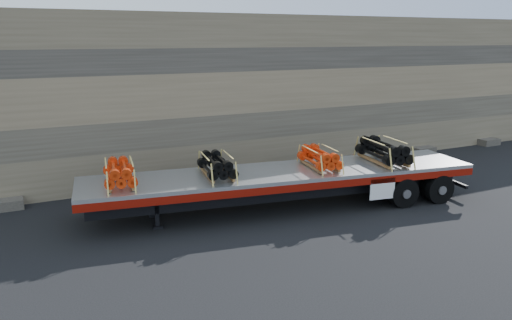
{
  "coord_description": "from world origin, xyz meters",
  "views": [
    {
      "loc": [
        -7.48,
        -14.52,
        6.0
      ],
      "look_at": [
        0.28,
        1.14,
        1.71
      ],
      "focal_mm": 35.0,
      "sensor_mm": 36.0,
      "label": 1
    }
  ],
  "objects_px": {
    "bundle_front": "(120,174)",
    "bundle_midrear": "(320,158)",
    "trailer": "(283,189)",
    "bundle_midfront": "(217,166)",
    "bundle_rear": "(383,152)"
  },
  "relations": [
    {
      "from": "trailer",
      "to": "bundle_midfront",
      "type": "bearing_deg",
      "value": 180.0
    },
    {
      "from": "trailer",
      "to": "bundle_rear",
      "type": "relative_size",
      "value": 6.15
    },
    {
      "from": "trailer",
      "to": "bundle_midrear",
      "type": "height_order",
      "value": "bundle_midrear"
    },
    {
      "from": "bundle_midfront",
      "to": "bundle_midrear",
      "type": "xyz_separation_m",
      "value": [
        3.78,
        -0.58,
        -0.01
      ]
    },
    {
      "from": "trailer",
      "to": "bundle_midfront",
      "type": "xyz_separation_m",
      "value": [
        -2.38,
        0.37,
        1.06
      ]
    },
    {
      "from": "bundle_front",
      "to": "bundle_midrear",
      "type": "bearing_deg",
      "value": 0.0
    },
    {
      "from": "trailer",
      "to": "bundle_midrear",
      "type": "distance_m",
      "value": 1.75
    },
    {
      "from": "bundle_midrear",
      "to": "bundle_rear",
      "type": "xyz_separation_m",
      "value": [
        2.61,
        -0.4,
        0.07
      ]
    },
    {
      "from": "bundle_front",
      "to": "bundle_midfront",
      "type": "height_order",
      "value": "bundle_midfront"
    },
    {
      "from": "bundle_front",
      "to": "bundle_midfront",
      "type": "xyz_separation_m",
      "value": [
        3.16,
        -0.49,
        0.0
      ]
    },
    {
      "from": "trailer",
      "to": "bundle_front",
      "type": "bearing_deg",
      "value": 180.0
    },
    {
      "from": "bundle_front",
      "to": "bundle_rear",
      "type": "xyz_separation_m",
      "value": [
        9.55,
        -1.48,
        0.06
      ]
    },
    {
      "from": "bundle_midfront",
      "to": "bundle_rear",
      "type": "height_order",
      "value": "bundle_rear"
    },
    {
      "from": "trailer",
      "to": "bundle_midfront",
      "type": "height_order",
      "value": "bundle_midfront"
    },
    {
      "from": "trailer",
      "to": "bundle_front",
      "type": "distance_m",
      "value": 5.71
    }
  ]
}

